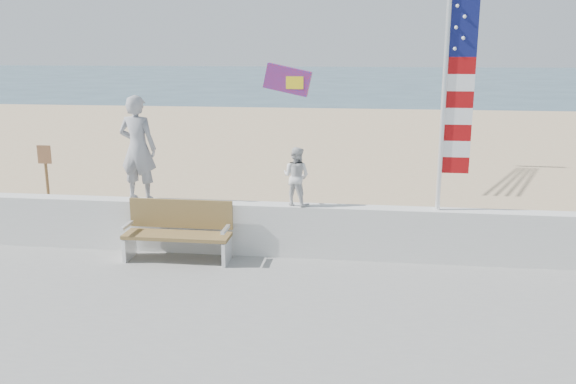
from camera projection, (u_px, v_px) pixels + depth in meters
name	position (u px, v px, depth m)	size (l,w,h in m)	color
ground	(258.00, 312.00, 8.76)	(220.00, 220.00, 0.00)	#2E4D5D
sand	(314.00, 178.00, 17.43)	(90.00, 40.00, 0.08)	tan
seawall	(278.00, 229.00, 10.54)	(30.00, 0.35, 0.90)	silver
adult	(138.00, 148.00, 10.53)	(0.67, 0.44, 1.84)	#939399
child	(296.00, 176.00, 10.28)	(0.49, 0.38, 1.00)	silver
bench	(178.00, 230.00, 10.30)	(1.80, 0.57, 1.00)	olive
flag	(452.00, 93.00, 9.64)	(0.50, 0.08, 3.50)	white
parafoil_kite	(289.00, 80.00, 11.70)	(0.94, 0.25, 0.64)	red
sign	(46.00, 171.00, 13.91)	(0.32, 0.07, 1.46)	brown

